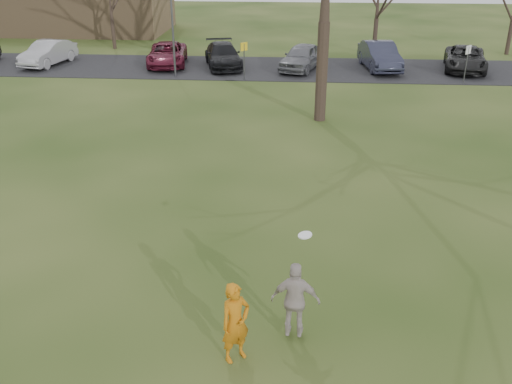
# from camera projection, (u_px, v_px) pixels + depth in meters

# --- Properties ---
(ground) EXTENTS (120.00, 120.00, 0.00)m
(ground) POSITION_uv_depth(u_px,v_px,m) (242.00, 340.00, 11.56)
(ground) COLOR #1E380F
(ground) RESTS_ON ground
(parking_strip) EXTENTS (62.00, 6.50, 0.04)m
(parking_strip) POSITION_uv_depth(u_px,v_px,m) (282.00, 68.00, 34.16)
(parking_strip) COLOR black
(parking_strip) RESTS_ON ground
(player_defender) EXTENTS (0.74, 0.71, 1.69)m
(player_defender) POSITION_uv_depth(u_px,v_px,m) (235.00, 323.00, 10.74)
(player_defender) COLOR #C16D0F
(player_defender) RESTS_ON ground
(car_1) EXTENTS (2.35, 4.58, 1.44)m
(car_1) POSITION_uv_depth(u_px,v_px,m) (48.00, 53.00, 34.73)
(car_1) COLOR #A6A5AA
(car_1) RESTS_ON parking_strip
(car_2) EXTENTS (2.84, 5.08, 1.34)m
(car_2) POSITION_uv_depth(u_px,v_px,m) (167.00, 54.00, 34.65)
(car_2) COLOR maroon
(car_2) RESTS_ON parking_strip
(car_3) EXTENTS (3.04, 5.11, 1.39)m
(car_3) POSITION_uv_depth(u_px,v_px,m) (223.00, 55.00, 34.20)
(car_3) COLOR black
(car_3) RESTS_ON parking_strip
(car_4) EXTENTS (3.04, 4.70, 1.49)m
(car_4) POSITION_uv_depth(u_px,v_px,m) (302.00, 57.00, 33.52)
(car_4) COLOR slate
(car_4) RESTS_ON parking_strip
(car_5) EXTENTS (2.30, 4.97, 1.58)m
(car_5) POSITION_uv_depth(u_px,v_px,m) (380.00, 56.00, 33.61)
(car_5) COLOR #292B3D
(car_5) RESTS_ON parking_strip
(car_6) EXTENTS (3.21, 5.28, 1.37)m
(car_6) POSITION_uv_depth(u_px,v_px,m) (465.00, 59.00, 33.37)
(car_6) COLOR black
(car_6) RESTS_ON parking_strip
(catching_play) EXTENTS (1.01, 0.48, 2.32)m
(catching_play) POSITION_uv_depth(u_px,v_px,m) (296.00, 300.00, 11.24)
(catching_play) COLOR #B5A8A2
(catching_play) RESTS_ON ground
(building) EXTENTS (20.60, 8.50, 5.14)m
(building) POSITION_uv_depth(u_px,v_px,m) (45.00, 6.00, 46.45)
(building) COLOR #8C6D4C
(building) RESTS_ON ground
(lamp_post) EXTENTS (0.34, 0.34, 6.27)m
(lamp_post) POSITION_uv_depth(u_px,v_px,m) (171.00, 4.00, 30.64)
(lamp_post) COLOR #47474C
(lamp_post) RESTS_ON ground
(sign_yellow) EXTENTS (0.35, 0.35, 2.08)m
(sign_yellow) POSITION_uv_depth(u_px,v_px,m) (244.00, 54.00, 30.98)
(sign_yellow) COLOR #47474C
(sign_yellow) RESTS_ON ground
(sign_white) EXTENTS (0.35, 0.35, 2.08)m
(sign_white) POSITION_uv_depth(u_px,v_px,m) (467.00, 57.00, 30.17)
(sign_white) COLOR #47474C
(sign_white) RESTS_ON ground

